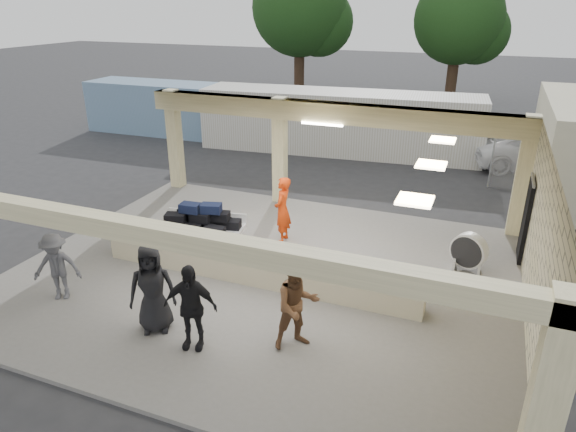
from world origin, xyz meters
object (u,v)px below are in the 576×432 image
at_px(baggage_counter, 254,264).
at_px(passenger_d, 152,288).
at_px(passenger_b, 190,307).
at_px(passenger_c, 57,267).
at_px(baggage_handler, 282,210).
at_px(container_blue, 179,109).
at_px(luggage_cart, 198,225).
at_px(drum_fan, 469,251).
at_px(car_white_a, 538,150).
at_px(passenger_a, 297,305).
at_px(car_dark, 480,130).
at_px(container_white, 339,122).

distance_m(baggage_counter, passenger_d, 2.73).
relative_size(passenger_b, passenger_c, 1.12).
relative_size(baggage_counter, baggage_handler, 4.37).
relative_size(passenger_c, container_blue, 0.16).
distance_m(baggage_handler, passenger_c, 5.82).
distance_m(luggage_cart, passenger_b, 4.25).
distance_m(drum_fan, passenger_b, 7.03).
distance_m(car_white_a, container_blue, 16.66).
relative_size(passenger_a, passenger_d, 0.97).
bearing_deg(car_dark, passenger_a, -151.91).
bearing_deg(car_white_a, drum_fan, 149.11).
distance_m(passenger_b, car_white_a, 16.82).
bearing_deg(passenger_b, baggage_counter, 74.88).
xyz_separation_m(passenger_d, car_white_a, (7.80, 15.18, -0.31)).
height_order(baggage_handler, passenger_b, baggage_handler).
bearing_deg(baggage_handler, drum_fan, 87.06).
bearing_deg(container_white, container_blue, 173.61).
xyz_separation_m(baggage_counter, car_dark, (4.38, 15.91, 0.05)).
bearing_deg(car_white_a, container_blue, 71.56).
relative_size(passenger_b, container_blue, 0.18).
relative_size(luggage_cart, passenger_d, 1.30).
height_order(baggage_counter, drum_fan, drum_fan).
relative_size(luggage_cart, car_white_a, 0.48).
xyz_separation_m(baggage_counter, passenger_d, (-1.08, -2.47, 0.46)).
height_order(drum_fan, container_white, container_white).
xyz_separation_m(passenger_c, passenger_d, (2.69, -0.20, 0.15)).
bearing_deg(baggage_counter, passenger_b, -91.51).
bearing_deg(drum_fan, passenger_d, -117.35).
height_order(passenger_c, car_dark, passenger_c).
distance_m(luggage_cart, passenger_c, 3.67).
xyz_separation_m(passenger_a, passenger_c, (-5.58, -0.34, -0.12)).
relative_size(baggage_counter, drum_fan, 8.23).
bearing_deg(luggage_cart, passenger_d, -82.16).
height_order(luggage_cart, baggage_handler, baggage_handler).
xyz_separation_m(drum_fan, passenger_c, (-8.47, -4.74, 0.26)).
bearing_deg(passenger_c, passenger_b, -32.92).
height_order(luggage_cart, drum_fan, luggage_cart).
bearing_deg(passenger_a, car_dark, 41.36).
relative_size(baggage_counter, luggage_cart, 3.32).
distance_m(passenger_b, passenger_d, 1.03).
height_order(drum_fan, car_white_a, car_white_a).
relative_size(luggage_cart, baggage_handler, 1.32).
distance_m(passenger_d, car_white_a, 17.06).
bearing_deg(car_dark, container_blue, 140.32).
height_order(passenger_a, car_dark, passenger_a).
height_order(baggage_handler, passenger_c, baggage_handler).
height_order(baggage_counter, car_white_a, car_white_a).
bearing_deg(luggage_cart, container_white, 77.67).
bearing_deg(luggage_cart, car_dark, 57.30).
xyz_separation_m(passenger_a, car_white_a, (4.91, 14.63, -0.28)).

